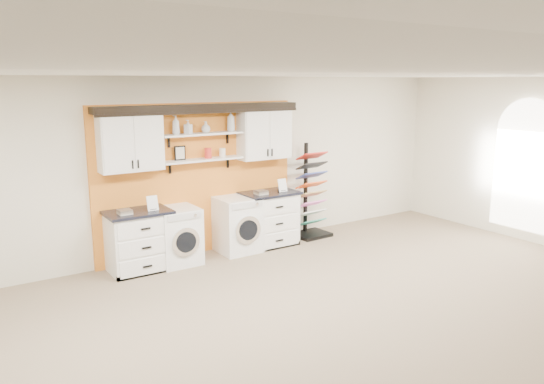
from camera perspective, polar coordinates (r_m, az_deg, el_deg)
floor at (r=5.76m, az=10.50°, el=-16.64°), size 10.00×10.00×0.00m
ceiling at (r=5.07m, az=11.71°, el=12.43°), size 10.00×10.00×0.00m
wall_back at (r=8.50m, az=-8.06°, el=2.76°), size 10.00×0.00×10.00m
accent_panel at (r=8.50m, az=-7.92°, el=1.40°), size 3.40×0.07×2.40m
upper_cabinet_left at (r=7.83m, az=-15.02°, el=5.24°), size 0.90×0.35×0.84m
upper_cabinet_right at (r=8.80m, az=-0.87°, el=6.33°), size 0.90×0.35×0.84m
shelf_lower at (r=8.30m, az=-7.49°, el=3.46°), size 1.32×0.28×0.03m
shelf_upper at (r=8.26m, az=-7.57°, el=6.21°), size 1.32×0.28×0.03m
crown_molding at (r=8.24m, az=-7.68°, el=8.97°), size 3.30×0.41×0.13m
window_arched at (r=10.01m, az=25.54°, el=2.98°), size 0.06×1.10×2.25m
picture_frame at (r=8.19m, az=-9.87°, el=4.15°), size 0.18×0.02×0.22m
canister_red at (r=8.33m, az=-6.89°, el=4.17°), size 0.11×0.11×0.16m
canister_cream at (r=8.45m, az=-5.37°, el=4.24°), size 0.10×0.10×0.14m
base_cabinet_left at (r=7.97m, az=-14.12°, el=-5.11°), size 0.92×0.66×0.90m
base_cabinet_right at (r=8.93m, az=-0.32°, el=-2.87°), size 0.94×0.66×0.92m
washer at (r=8.18m, az=-10.22°, el=-4.64°), size 0.62×0.71×0.86m
dryer at (r=8.62m, az=-3.74°, el=-3.49°), size 0.64×0.71×0.90m
sample_rack at (r=9.45m, az=4.20°, el=-1.63°), size 0.63×0.53×1.66m
soap_bottle_a at (r=8.07m, az=-10.30°, el=7.11°), size 0.15×0.15×0.28m
soap_bottle_b at (r=8.15m, az=-9.01°, el=6.94°), size 0.13×0.13×0.21m
soap_bottle_c at (r=8.28m, az=-7.13°, el=6.95°), size 0.18×0.18×0.18m
soap_bottle_d at (r=8.48m, az=-4.45°, el=7.63°), size 0.13×0.13×0.33m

